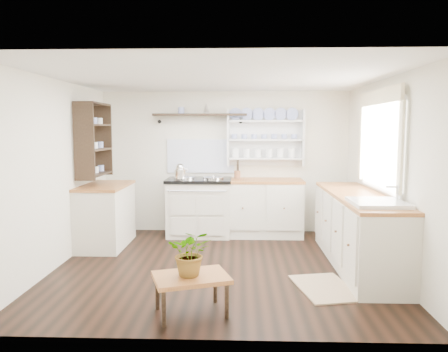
# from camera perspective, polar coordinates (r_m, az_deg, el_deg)

# --- Properties ---
(floor) EXTENTS (4.00, 3.80, 0.01)m
(floor) POSITION_cam_1_polar(r_m,az_deg,el_deg) (5.53, -0.52, -11.69)
(floor) COLOR black
(floor) RESTS_ON ground
(wall_back) EXTENTS (4.00, 0.02, 2.30)m
(wall_back) POSITION_cam_1_polar(r_m,az_deg,el_deg) (7.18, 0.16, 1.82)
(wall_back) COLOR silver
(wall_back) RESTS_ON ground
(wall_right) EXTENTS (0.02, 3.80, 2.30)m
(wall_right) POSITION_cam_1_polar(r_m,az_deg,el_deg) (5.57, 20.49, 0.15)
(wall_right) COLOR silver
(wall_right) RESTS_ON ground
(wall_left) EXTENTS (0.02, 3.80, 2.30)m
(wall_left) POSITION_cam_1_polar(r_m,az_deg,el_deg) (5.74, -20.91, 0.31)
(wall_left) COLOR silver
(wall_left) RESTS_ON ground
(ceiling) EXTENTS (4.00, 3.80, 0.01)m
(ceiling) POSITION_cam_1_polar(r_m,az_deg,el_deg) (5.29, -0.55, 12.72)
(ceiling) COLOR white
(ceiling) RESTS_ON wall_back
(window) EXTENTS (0.08, 1.55, 1.22)m
(window) POSITION_cam_1_polar(r_m,az_deg,el_deg) (5.67, 19.68, 4.49)
(window) COLOR white
(window) RESTS_ON wall_right
(aga_cooker) EXTENTS (1.02, 0.71, 0.94)m
(aga_cooker) POSITION_cam_1_polar(r_m,az_deg,el_deg) (6.97, -3.26, -4.01)
(aga_cooker) COLOR beige
(aga_cooker) RESTS_ON floor
(back_cabinets) EXTENTS (1.27, 0.63, 0.90)m
(back_cabinets) POSITION_cam_1_polar(r_m,az_deg,el_deg) (6.98, 5.01, -4.04)
(back_cabinets) COLOR beige
(back_cabinets) RESTS_ON floor
(right_cabinets) EXTENTS (0.62, 2.43, 0.90)m
(right_cabinets) POSITION_cam_1_polar(r_m,az_deg,el_deg) (5.69, 17.02, -6.65)
(right_cabinets) COLOR beige
(right_cabinets) RESTS_ON floor
(belfast_sink) EXTENTS (0.55, 0.60, 0.45)m
(belfast_sink) POSITION_cam_1_polar(r_m,az_deg,el_deg) (4.91, 19.40, -4.69)
(belfast_sink) COLOR white
(belfast_sink) RESTS_ON right_cabinets
(left_cabinets) EXTENTS (0.62, 1.13, 0.90)m
(left_cabinets) POSITION_cam_1_polar(r_m,az_deg,el_deg) (6.57, -15.19, -4.88)
(left_cabinets) COLOR beige
(left_cabinets) RESTS_ON floor
(plate_rack) EXTENTS (1.20, 0.22, 0.90)m
(plate_rack) POSITION_cam_1_polar(r_m,az_deg,el_deg) (7.13, 5.39, 5.03)
(plate_rack) COLOR white
(plate_rack) RESTS_ON wall_back
(high_shelf) EXTENTS (1.50, 0.29, 0.16)m
(high_shelf) POSITION_cam_1_polar(r_m,az_deg,el_deg) (7.06, -3.15, 7.90)
(high_shelf) COLOR black
(high_shelf) RESTS_ON wall_back
(left_shelving) EXTENTS (0.28, 0.80, 1.05)m
(left_shelving) POSITION_cam_1_polar(r_m,az_deg,el_deg) (6.50, -16.65, 4.63)
(left_shelving) COLOR black
(left_shelving) RESTS_ON wall_left
(kettle) EXTENTS (0.18, 0.18, 0.22)m
(kettle) POSITION_cam_1_polar(r_m,az_deg,el_deg) (6.80, -5.73, 0.63)
(kettle) COLOR silver
(kettle) RESTS_ON aga_cooker
(utensil_crock) EXTENTS (0.10, 0.10, 0.12)m
(utensil_crock) POSITION_cam_1_polar(r_m,az_deg,el_deg) (6.97, 1.75, 0.19)
(utensil_crock) COLOR brown
(utensil_crock) RESTS_ON back_cabinets
(center_table) EXTENTS (0.79, 0.67, 0.36)m
(center_table) POSITION_cam_1_polar(r_m,az_deg,el_deg) (4.12, -4.32, -13.42)
(center_table) COLOR brown
(center_table) RESTS_ON floor
(potted_plant) EXTENTS (0.39, 0.34, 0.43)m
(potted_plant) POSITION_cam_1_polar(r_m,az_deg,el_deg) (4.04, -4.35, -9.92)
(potted_plant) COLOR #3F7233
(potted_plant) RESTS_ON center_table
(floor_rug) EXTENTS (0.71, 0.94, 0.02)m
(floor_rug) POSITION_cam_1_polar(r_m,az_deg,el_deg) (4.93, 13.05, -14.03)
(floor_rug) COLOR #7D6749
(floor_rug) RESTS_ON floor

